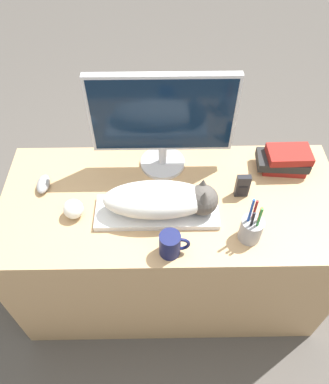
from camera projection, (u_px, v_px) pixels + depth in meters
The scene contains 11 objects.
ground_plane at pixel (171, 338), 1.83m from camera, with size 12.00×12.00×0.00m, color #4C4742.
desk at pixel (171, 247), 1.76m from camera, with size 1.37×0.61×0.71m.
keyboard at pixel (157, 212), 1.43m from camera, with size 0.47×0.16×0.02m.
cat at pixel (165, 199), 1.37m from camera, with size 0.43×0.16×0.14m.
monitor at pixel (162, 119), 1.42m from camera, with size 0.56×0.19×0.44m.
computer_mouse at pixel (43, 184), 1.51m from camera, with size 0.05×0.10×0.04m.
coffee_mug at pixel (171, 244), 1.29m from camera, with size 0.11×0.07×0.10m.
pen_cup at pixel (251, 229), 1.33m from camera, with size 0.08×0.08×0.21m.
baseball at pixel (73, 209), 1.41m from camera, with size 0.08×0.08×0.08m.
phone at pixel (242, 186), 1.46m from camera, with size 0.05×0.03×0.11m.
book_stack at pixel (285, 160), 1.56m from camera, with size 0.22×0.14×0.10m.
Camera 1 is at (-0.04, -0.63, 1.87)m, focal length 35.00 mm.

